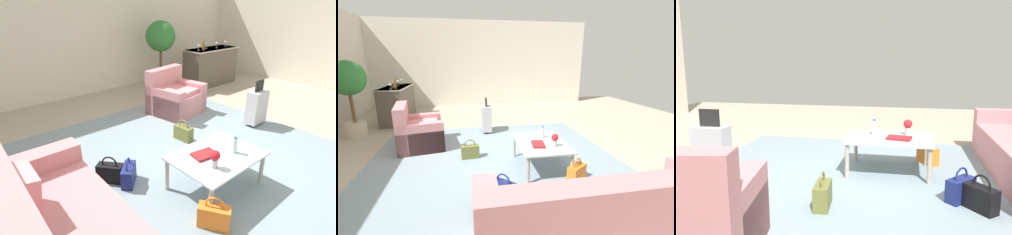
# 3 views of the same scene
# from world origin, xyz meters

# --- Properties ---
(ground_plane) EXTENTS (12.00, 12.00, 0.00)m
(ground_plane) POSITION_xyz_m (0.00, 0.00, 0.00)
(ground_plane) COLOR #A89E89
(area_rug) EXTENTS (5.20, 4.40, 0.01)m
(area_rug) POSITION_xyz_m (-0.60, 0.20, 0.00)
(area_rug) COLOR gray
(area_rug) RESTS_ON ground
(armchair) EXTENTS (1.09, 1.00, 0.90)m
(armchair) POSITION_xyz_m (0.89, 1.67, 0.30)
(armchair) COLOR #C67F84
(armchair) RESTS_ON ground
(coffee_table) EXTENTS (1.05, 0.77, 0.45)m
(coffee_table) POSITION_xyz_m (-0.40, -0.50, 0.40)
(coffee_table) COLOR silver
(coffee_table) RESTS_ON ground
(water_bottle) EXTENTS (0.06, 0.06, 0.20)m
(water_bottle) POSITION_xyz_m (-0.20, -0.60, 0.54)
(water_bottle) COLOR silver
(water_bottle) RESTS_ON coffee_table
(coffee_table_book) EXTENTS (0.32, 0.23, 0.03)m
(coffee_table_book) POSITION_xyz_m (-0.52, -0.42, 0.46)
(coffee_table_book) COLOR maroon
(coffee_table_book) RESTS_ON coffee_table
(flower_vase) EXTENTS (0.11, 0.11, 0.21)m
(flower_vase) POSITION_xyz_m (-0.62, -0.65, 0.57)
(flower_vase) COLOR #B2B7BC
(flower_vase) RESTS_ON coffee_table
(suitcase_silver) EXTENTS (0.40, 0.23, 0.85)m
(suitcase_silver) POSITION_xyz_m (1.60, 0.20, 0.36)
(suitcase_silver) COLOR #B7B7BC
(suitcase_silver) RESTS_ON ground
(handbag_navy) EXTENTS (0.32, 0.33, 0.36)m
(handbag_navy) POSITION_xyz_m (-1.16, 0.24, 0.13)
(handbag_navy) COLOR navy
(handbag_navy) RESTS_ON ground
(handbag_orange) EXTENTS (0.29, 0.34, 0.36)m
(handbag_orange) POSITION_xyz_m (-0.90, -0.91, 0.13)
(handbag_orange) COLOR orange
(handbag_orange) RESTS_ON ground
(handbag_black) EXTENTS (0.31, 0.33, 0.36)m
(handbag_black) POSITION_xyz_m (-1.31, 0.42, 0.13)
(handbag_black) COLOR black
(handbag_black) RESTS_ON ground
(handbag_olive) EXTENTS (0.17, 0.33, 0.36)m
(handbag_olive) POSITION_xyz_m (0.16, 0.63, 0.13)
(handbag_olive) COLOR olive
(handbag_olive) RESTS_ON ground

